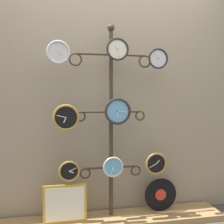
% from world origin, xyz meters
% --- Properties ---
extents(shop_wall, '(4.40, 0.04, 2.80)m').
position_xyz_m(shop_wall, '(0.00, 0.57, 1.40)').
color(shop_wall, gray).
rests_on(shop_wall, ground_plane).
extents(low_shelf, '(2.20, 0.36, 0.06)m').
position_xyz_m(low_shelf, '(0.00, 0.35, 0.03)').
color(low_shelf, '#9E7A4C').
rests_on(low_shelf, ground_plane).
extents(display_stand, '(0.80, 0.43, 1.92)m').
position_xyz_m(display_stand, '(0.00, 0.41, 0.62)').
color(display_stand, '#382D1E').
rests_on(display_stand, ground_plane).
extents(clock_top_left, '(0.21, 0.04, 0.21)m').
position_xyz_m(clock_top_left, '(-0.50, 0.31, 1.62)').
color(clock_top_left, silver).
extents(clock_top_center, '(0.21, 0.04, 0.21)m').
position_xyz_m(clock_top_center, '(0.05, 0.34, 1.67)').
color(clock_top_center, silver).
extents(clock_top_right, '(0.20, 0.04, 0.20)m').
position_xyz_m(clock_top_right, '(0.44, 0.32, 1.59)').
color(clock_top_right, silver).
extents(clock_middle_left, '(0.24, 0.04, 0.24)m').
position_xyz_m(clock_middle_left, '(-0.43, 0.32, 1.04)').
color(clock_middle_left, black).
extents(clock_middle_center, '(0.25, 0.04, 0.25)m').
position_xyz_m(clock_middle_center, '(0.04, 0.30, 1.09)').
color(clock_middle_center, '#60A8DB').
extents(clock_bottom_left, '(0.19, 0.04, 0.19)m').
position_xyz_m(clock_bottom_left, '(-0.41, 0.32, 0.54)').
color(clock_bottom_left, black).
extents(clock_bottom_center, '(0.20, 0.04, 0.20)m').
position_xyz_m(clock_bottom_center, '(-0.00, 0.31, 0.56)').
color(clock_bottom_center, '#60A8DB').
extents(clock_bottom_right, '(0.22, 0.04, 0.22)m').
position_xyz_m(clock_bottom_right, '(0.43, 0.30, 0.58)').
color(clock_bottom_right, black).
extents(vinyl_record, '(0.34, 0.01, 0.34)m').
position_xyz_m(vinyl_record, '(0.51, 0.39, 0.23)').
color(vinyl_record, black).
rests_on(vinyl_record, low_shelf).
extents(picture_frame, '(0.40, 0.02, 0.36)m').
position_xyz_m(picture_frame, '(-0.45, 0.33, 0.24)').
color(picture_frame, gold).
rests_on(picture_frame, low_shelf).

